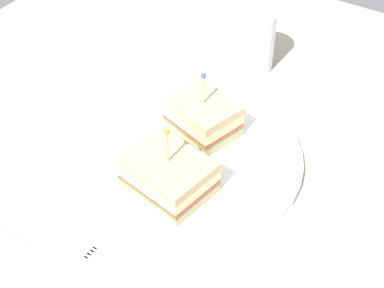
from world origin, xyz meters
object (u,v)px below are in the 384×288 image
at_px(knife, 44,258).
at_px(plate, 192,158).
at_px(drink_glass, 252,42).
at_px(fork, 70,240).
at_px(sandwich_half_back, 203,117).
at_px(sandwich_half_front, 168,175).

bearing_deg(knife, plate, 75.28).
bearing_deg(drink_glass, fork, -91.94).
height_order(sandwich_half_back, knife, sandwich_half_back).
bearing_deg(fork, plate, 75.01).
relative_size(drink_glass, knife, 0.73).
bearing_deg(plate, fork, -104.99).
height_order(sandwich_half_front, fork, sandwich_half_front).
bearing_deg(sandwich_half_front, drink_glass, 98.19).
bearing_deg(sandwich_half_front, knife, -112.76).
distance_m(sandwich_half_back, drink_glass, 0.18).
bearing_deg(drink_glass, sandwich_half_back, -83.10).
bearing_deg(knife, drink_glass, 87.18).
height_order(drink_glass, knife, drink_glass).
bearing_deg(sandwich_half_back, plate, -74.62).
bearing_deg(sandwich_half_back, knife, -99.40).
bearing_deg(sandwich_half_front, sandwich_half_back, 100.25).
height_order(plate, sandwich_half_back, sandwich_half_back).
xyz_separation_m(sandwich_half_front, sandwich_half_back, (-0.02, 0.11, 0.00)).
height_order(fork, knife, same).
height_order(plate, sandwich_half_front, sandwich_half_front).
distance_m(sandwich_half_back, knife, 0.27).
height_order(drink_glass, fork, drink_glass).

